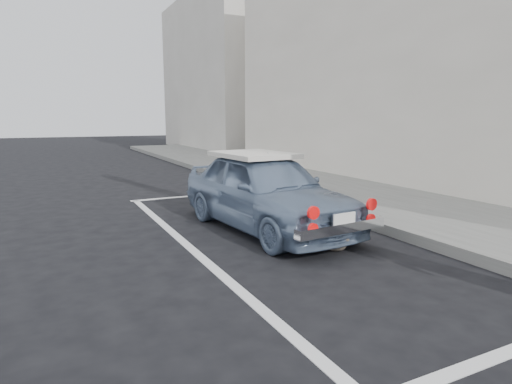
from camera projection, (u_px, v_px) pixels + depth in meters
ground at (417, 333)px, 3.34m from camera, size 80.00×80.00×0.00m
sidewalk at (468, 224)px, 6.49m from camera, size 2.80×40.00×0.15m
shop_building at (498, 31)px, 9.05m from camera, size 3.50×18.00×7.00m
building_far at (220, 74)px, 23.09m from camera, size 3.50×10.00×8.00m
pline_front at (201, 195)px, 9.29m from camera, size 3.00×0.12×0.01m
pline_side at (188, 246)px, 5.59m from camera, size 0.12×7.00×0.01m
retro_coupe at (265, 190)px, 6.40m from camera, size 1.67×3.54×1.17m
cat at (335, 241)px, 5.38m from camera, size 0.34×0.50×0.28m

